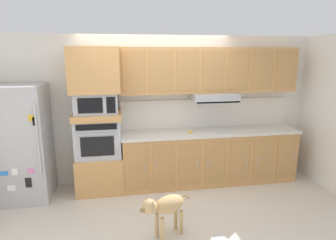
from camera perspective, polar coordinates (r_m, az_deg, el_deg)
name	(u,v)px	position (r m, az deg, el deg)	size (l,w,h in m)	color
ground_plane	(165,207)	(4.42, -0.56, -16.83)	(9.60, 9.60, 0.00)	beige
back_kitchen_wall	(155,109)	(5.02, -2.64, 2.10)	(6.20, 0.12, 2.50)	silver
refrigerator	(22,143)	(4.88, -26.89, -4.14)	(0.76, 0.73, 1.76)	#ADADB2
oven_base_cabinet	(100,172)	(4.93, -13.21, -10.03)	(0.74, 0.62, 0.60)	tan
built_in_oven	(98,137)	(4.73, -13.59, -3.32)	(0.70, 0.62, 0.60)	#A8AAAF
appliance_mid_shelf	(97,116)	(4.64, -13.81, 0.83)	(0.74, 0.62, 0.10)	tan
microwave	(96,102)	(4.60, -13.96, 3.38)	(0.64, 0.54, 0.32)	#A8AAAF
appliance_upper_cabinet	(95,70)	(4.55, -14.30, 9.60)	(0.74, 0.62, 0.68)	tan
lower_cabinet_run	(210,157)	(5.09, 8.21, -7.34)	(2.97, 0.63, 0.88)	tan
countertop_slab	(210,132)	(4.96, 8.37, -2.34)	(3.01, 0.64, 0.04)	beige
backsplash_panel	(206,113)	(5.16, 7.48, 1.39)	(3.01, 0.02, 0.50)	silver
upper_cabinet_with_hood	(210,72)	(4.91, 8.35, 9.40)	(2.97, 0.48, 0.88)	tan
screwdriver	(191,132)	(4.79, 4.47, -2.34)	(0.16, 0.15, 0.03)	yellow
dog	(165,207)	(3.60, -0.53, -16.75)	(0.68, 0.39, 0.59)	tan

